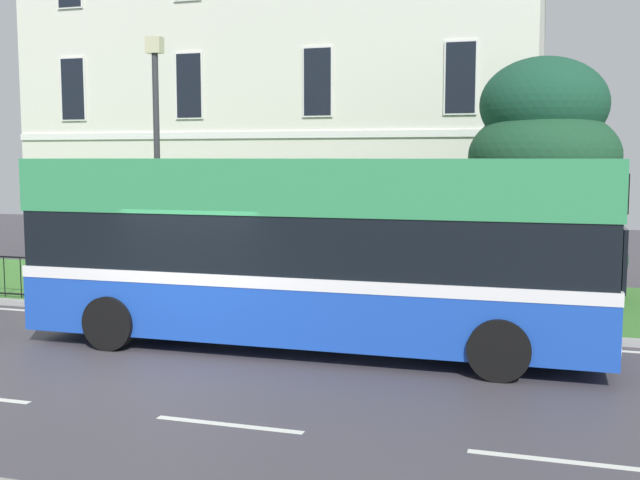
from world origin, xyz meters
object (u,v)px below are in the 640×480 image
(georgian_townhouse, at_px, (300,52))
(evergreen_tree, at_px, (539,196))
(single_decker_bus, at_px, (312,249))
(street_lamp_post, at_px, (157,149))

(georgian_townhouse, distance_m, evergreen_tree, 11.92)
(georgian_townhouse, relative_size, single_decker_bus, 1.62)
(georgian_townhouse, bearing_deg, street_lamp_post, -90.25)
(evergreen_tree, xyz_separation_m, single_decker_bus, (-3.72, -5.84, -0.71))
(georgian_townhouse, bearing_deg, single_decker_bus, -70.79)
(evergreen_tree, relative_size, street_lamp_post, 0.98)
(evergreen_tree, bearing_deg, georgian_townhouse, 138.80)
(evergreen_tree, distance_m, street_lamp_post, 8.92)
(evergreen_tree, relative_size, single_decker_bus, 0.57)
(georgian_townhouse, distance_m, single_decker_bus, 14.84)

